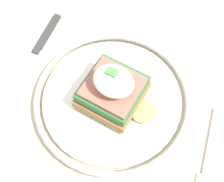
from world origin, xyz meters
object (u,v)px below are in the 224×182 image
Objects in this scene: plate at (112,99)px; knife at (36,52)px; fork at (208,157)px; sandwich at (113,89)px.

knife is at bearing -5.62° from plate.
fork is 0.32m from knife.
plate is 2.10× the size of sandwich.
plate reaches higher than fork.
plate is 1.69× the size of fork.
plate is at bearing 174.38° from knife.
plate reaches higher than knife.
sandwich is (-0.00, 0.00, 0.04)m from plate.
knife is (0.16, -0.02, -0.04)m from sandwich.
sandwich is 0.58× the size of knife.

